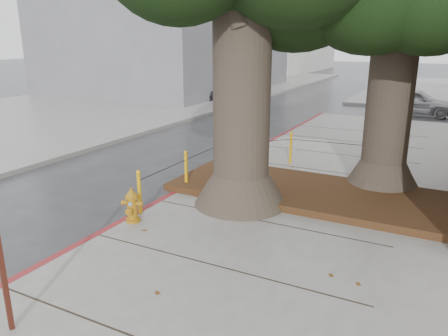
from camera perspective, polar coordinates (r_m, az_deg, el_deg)
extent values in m
plane|color=#28282B|center=(7.51, -4.82, -12.65)|extent=(140.00, 140.00, 0.00)
cube|color=slate|center=(23.71, -20.94, 6.77)|extent=(14.00, 60.00, 0.15)
cube|color=maroon|center=(10.39, -6.84, -3.75)|extent=(0.14, 26.00, 0.16)
cube|color=black|center=(10.36, 11.05, -3.09)|extent=(6.40, 2.60, 0.16)
cube|color=slate|center=(33.27, -6.92, 20.47)|extent=(12.00, 16.00, 12.00)
cube|color=silver|center=(54.67, 5.71, 20.50)|extent=(12.00, 18.00, 15.00)
cone|color=#4C3F33|center=(9.61, 2.18, -2.65)|extent=(2.04, 2.04, 0.70)
cylinder|color=#4C3F33|center=(9.15, 2.32, 9.45)|extent=(1.20, 1.20, 4.22)
cone|color=#4C3F33|center=(11.24, 19.91, -0.79)|extent=(1.77, 1.77, 0.70)
cylinder|color=#4C3F33|center=(10.87, 20.85, 8.41)|extent=(1.04, 1.04, 3.84)
cylinder|color=#E9A50C|center=(9.18, -10.99, -3.23)|extent=(0.08, 0.08, 0.90)
sphere|color=#E9A50C|center=(9.04, -11.14, -0.54)|extent=(0.09, 0.09, 0.09)
cylinder|color=#E9A50C|center=(10.57, -4.97, -0.34)|extent=(0.08, 0.08, 0.90)
sphere|color=#E9A50C|center=(10.45, -5.03, 2.02)|extent=(0.09, 0.09, 0.09)
cylinder|color=#E9A50C|center=(12.06, -0.40, 1.86)|extent=(0.08, 0.08, 0.90)
sphere|color=#E9A50C|center=(11.96, -0.40, 3.95)|extent=(0.09, 0.09, 0.09)
cylinder|color=#E9A50C|center=(12.83, 8.71, 2.56)|extent=(0.08, 0.08, 0.90)
sphere|color=#E9A50C|center=(12.73, 8.79, 4.53)|extent=(0.09, 0.09, 0.09)
cylinder|color=#E9A50C|center=(12.52, 18.56, 1.53)|extent=(0.08, 0.08, 0.90)
sphere|color=#E9A50C|center=(12.42, 18.75, 3.54)|extent=(0.09, 0.09, 0.09)
cylinder|color=black|center=(9.78, -7.83, -0.18)|extent=(0.02, 1.80, 0.02)
cylinder|color=black|center=(11.23, -2.55, 2.16)|extent=(0.02, 1.80, 0.02)
cylinder|color=black|center=(12.34, 4.32, 3.45)|extent=(1.51, 1.51, 0.02)
cylinder|color=black|center=(12.56, 13.66, 3.25)|extent=(2.20, 0.22, 0.02)
cylinder|color=#B17512|center=(8.97, -11.79, -6.66)|extent=(0.37, 0.37, 0.06)
cylinder|color=#B17512|center=(8.88, -11.88, -5.18)|extent=(0.25, 0.25, 0.46)
cylinder|color=#B17512|center=(8.79, -11.97, -3.73)|extent=(0.33, 0.33, 0.06)
cone|color=#B17512|center=(8.76, -12.01, -3.20)|extent=(0.31, 0.31, 0.13)
cylinder|color=#B17512|center=(8.74, -12.04, -2.69)|extent=(0.06, 0.06, 0.05)
cylinder|color=#B17512|center=(8.88, -12.64, -4.46)|extent=(0.15, 0.12, 0.08)
cylinder|color=#B17512|center=(8.79, -11.20, -4.58)|extent=(0.15, 0.12, 0.08)
cylinder|color=#B17512|center=(8.78, -12.15, -5.44)|extent=(0.15, 0.16, 0.12)
cube|color=#5999D8|center=(8.74, -12.18, -4.64)|extent=(0.06, 0.02, 0.06)
imported|color=#9E9DA2|center=(23.77, 23.60, 7.95)|extent=(3.95, 1.69, 1.33)
imported|color=black|center=(27.76, -0.34, 10.28)|extent=(1.99, 4.41, 1.26)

